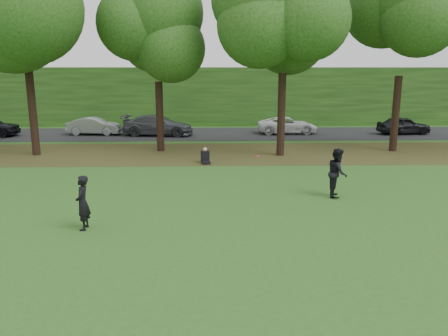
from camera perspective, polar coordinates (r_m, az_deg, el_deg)
name	(u,v)px	position (r m, az deg, el deg)	size (l,w,h in m)	color
ground	(209,235)	(13.05, -1.95, -8.79)	(120.00, 120.00, 0.00)	#27541A
leaf_litter	(210,153)	(25.59, -1.79, 1.94)	(60.00, 7.00, 0.01)	#3E2B16
street	(211,134)	(33.49, -1.75, 4.50)	(70.00, 7.00, 0.02)	black
far_hedge	(211,96)	(39.21, -1.75, 9.35)	(70.00, 3.00, 5.00)	#1B3D11
player_left	(83,203)	(13.93, -17.98, -4.35)	(0.62, 0.40, 1.69)	black
player_right	(337,173)	(17.23, 14.59, -0.60)	(0.91, 0.71, 1.88)	black
parked_cars	(175,125)	(32.97, -6.40, 5.55)	(35.27, 3.20, 1.54)	black
frisbee	(256,156)	(15.40, 4.23, 1.51)	(0.35, 0.34, 0.13)	#E51348
seated_person	(205,157)	(22.83, -2.46, 1.39)	(0.52, 0.79, 0.83)	black
tree_line	(203,12)	(25.27, -2.74, 19.64)	(55.30, 7.90, 12.31)	black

